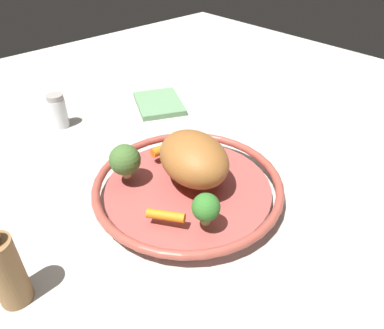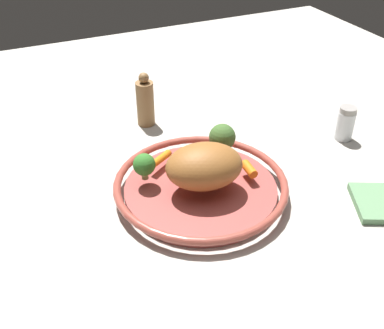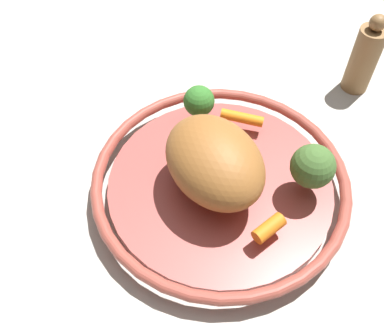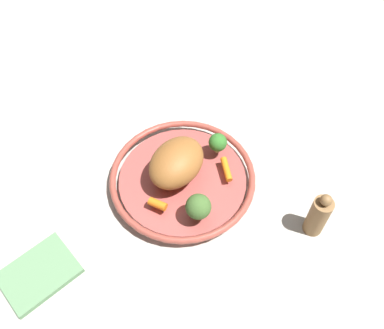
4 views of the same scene
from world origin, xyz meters
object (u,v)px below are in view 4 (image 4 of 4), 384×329
(broccoli_floret_small, at_px, (198,207))
(dish_towel, at_px, (39,273))
(serving_bowl, at_px, (183,179))
(broccoli_floret_mid, at_px, (218,143))
(baby_carrot_back, at_px, (158,204))
(pepper_mill, at_px, (318,216))
(roast_chicken_piece, at_px, (177,161))
(baby_carrot_right, at_px, (226,169))

(broccoli_floret_small, distance_m, dish_towel, 0.36)
(serving_bowl, bearing_deg, broccoli_floret_mid, 152.45)
(dish_towel, bearing_deg, baby_carrot_back, 143.04)
(baby_carrot_back, bearing_deg, pepper_mill, 106.21)
(broccoli_floret_small, xyz_separation_m, dish_towel, (0.24, -0.26, -0.06))
(roast_chicken_piece, height_order, baby_carrot_back, roast_chicken_piece)
(baby_carrot_right, distance_m, dish_towel, 0.46)
(broccoli_floret_mid, bearing_deg, serving_bowl, -27.55)
(broccoli_floret_mid, bearing_deg, dish_towel, -29.48)
(pepper_mill, bearing_deg, baby_carrot_right, -102.69)
(serving_bowl, height_order, dish_towel, serving_bowl)
(roast_chicken_piece, distance_m, broccoli_floret_small, 0.12)
(pepper_mill, bearing_deg, broccoli_floret_mid, -110.39)
(roast_chicken_piece, bearing_deg, dish_towel, -27.91)
(pepper_mill, xyz_separation_m, dish_towel, (0.32, -0.50, -0.05))
(broccoli_floret_small, xyz_separation_m, broccoli_floret_mid, (-0.18, -0.02, -0.00))
(baby_carrot_back, height_order, broccoli_floret_mid, broccoli_floret_mid)
(baby_carrot_right, xyz_separation_m, broccoli_floret_small, (0.13, -0.02, 0.03))
(serving_bowl, xyz_separation_m, roast_chicken_piece, (-0.00, -0.01, 0.06))
(serving_bowl, relative_size, dish_towel, 2.30)
(baby_carrot_back, distance_m, broccoli_floret_mid, 0.21)
(baby_carrot_right, bearing_deg, dish_towel, -36.74)
(baby_carrot_back, bearing_deg, serving_bowl, 169.91)
(baby_carrot_back, bearing_deg, broccoli_floret_small, 98.55)
(broccoli_floret_mid, distance_m, pepper_mill, 0.28)
(roast_chicken_piece, height_order, broccoli_floret_small, roast_chicken_piece)
(serving_bowl, height_order, broccoli_floret_mid, broccoli_floret_mid)
(broccoli_floret_small, relative_size, pepper_mill, 0.48)
(serving_bowl, relative_size, baby_carrot_right, 5.58)
(broccoli_floret_mid, xyz_separation_m, pepper_mill, (0.10, 0.26, -0.01))
(baby_carrot_right, bearing_deg, roast_chicken_piece, -66.51)
(pepper_mill, bearing_deg, broccoli_floret_small, -71.03)
(baby_carrot_right, distance_m, broccoli_floret_small, 0.14)
(broccoli_floret_small, distance_m, pepper_mill, 0.25)
(broccoli_floret_small, bearing_deg, pepper_mill, 108.97)
(pepper_mill, distance_m, dish_towel, 0.60)
(baby_carrot_right, xyz_separation_m, dish_towel, (0.37, -0.28, -0.04))
(broccoli_floret_mid, bearing_deg, pepper_mill, 69.61)
(serving_bowl, height_order, pepper_mill, pepper_mill)
(serving_bowl, xyz_separation_m, baby_carrot_back, (0.10, -0.02, 0.03))
(serving_bowl, relative_size, roast_chicken_piece, 2.33)
(pepper_mill, relative_size, dish_towel, 0.91)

